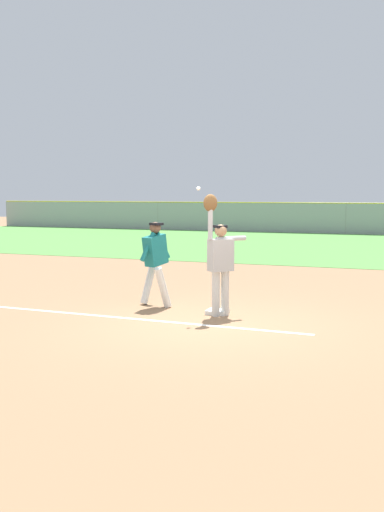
{
  "coord_description": "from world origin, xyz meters",
  "views": [
    {
      "loc": [
        3.22,
        -9.54,
        2.3
      ],
      "look_at": [
        -0.78,
        1.24,
        1.05
      ],
      "focal_mm": 40.75,
      "sensor_mm": 36.0,
      "label": 1
    }
  ],
  "objects_px": {
    "parked_car_black": "(255,218)",
    "runner": "(155,258)",
    "fielder": "(220,257)",
    "first_base": "(217,312)",
    "parked_car_silver": "(358,220)",
    "baseball": "(198,188)",
    "parked_car_blue": "(167,217)"
  },
  "relations": [
    {
      "from": "baseball",
      "to": "first_base",
      "type": "bearing_deg",
      "value": 43.73
    },
    {
      "from": "first_base",
      "to": "parked_car_silver",
      "type": "height_order",
      "value": "parked_car_silver"
    },
    {
      "from": "first_base",
      "to": "runner",
      "type": "xyz_separation_m",
      "value": [
        -1.42,
        0.3,
        0.96
      ]
    },
    {
      "from": "runner",
      "to": "parked_car_black",
      "type": "xyz_separation_m",
      "value": [
        -4.46,
        25.83,
        -0.32
      ]
    },
    {
      "from": "first_base",
      "to": "runner",
      "type": "bearing_deg",
      "value": 168.19
    },
    {
      "from": "first_base",
      "to": "fielder",
      "type": "bearing_deg",
      "value": -58.53
    },
    {
      "from": "first_base",
      "to": "parked_car_black",
      "type": "xyz_separation_m",
      "value": [
        -5.88,
        26.13,
        0.63
      ]
    },
    {
      "from": "parked_car_silver",
      "to": "parked_car_blue",
      "type": "bearing_deg",
      "value": -174.29
    },
    {
      "from": "fielder",
      "to": "runner",
      "type": "height_order",
      "value": "fielder"
    },
    {
      "from": "parked_car_black",
      "to": "baseball",
      "type": "bearing_deg",
      "value": -84.15
    },
    {
      "from": "runner",
      "to": "parked_car_silver",
      "type": "distance_m",
      "value": 25.78
    },
    {
      "from": "parked_car_blue",
      "to": "parked_car_silver",
      "type": "relative_size",
      "value": 0.99
    },
    {
      "from": "fielder",
      "to": "parked_car_silver",
      "type": "bearing_deg",
      "value": -47.72
    },
    {
      "from": "fielder",
      "to": "runner",
      "type": "bearing_deg",
      "value": 26.85
    },
    {
      "from": "parked_car_black",
      "to": "fielder",
      "type": "bearing_deg",
      "value": -83.31
    },
    {
      "from": "parked_car_blue",
      "to": "parked_car_silver",
      "type": "xyz_separation_m",
      "value": [
        12.4,
        0.27,
        0.0
      ]
    },
    {
      "from": "fielder",
      "to": "baseball",
      "type": "bearing_deg",
      "value": 61.9
    },
    {
      "from": "fielder",
      "to": "parked_car_black",
      "type": "relative_size",
      "value": 0.5
    },
    {
      "from": "parked_car_black",
      "to": "runner",
      "type": "bearing_deg",
      "value": -86.31
    },
    {
      "from": "baseball",
      "to": "parked_car_black",
      "type": "distance_m",
      "value": 27.04
    },
    {
      "from": "baseball",
      "to": "parked_car_silver",
      "type": "distance_m",
      "value": 26.34
    },
    {
      "from": "first_base",
      "to": "runner",
      "type": "height_order",
      "value": "runner"
    },
    {
      "from": "baseball",
      "to": "parked_car_blue",
      "type": "xyz_separation_m",
      "value": [
        -11.57,
        26.0,
        -1.71
      ]
    },
    {
      "from": "parked_car_blue",
      "to": "parked_car_silver",
      "type": "bearing_deg",
      "value": 4.42
    },
    {
      "from": "parked_car_silver",
      "to": "baseball",
      "type": "bearing_deg",
      "value": -87.34
    },
    {
      "from": "baseball",
      "to": "parked_car_blue",
      "type": "relative_size",
      "value": 0.02
    },
    {
      "from": "first_base",
      "to": "parked_car_blue",
      "type": "distance_m",
      "value": 28.34
    },
    {
      "from": "runner",
      "to": "baseball",
      "type": "height_order",
      "value": "baseball"
    },
    {
      "from": "runner",
      "to": "fielder",
      "type": "bearing_deg",
      "value": 3.4
    },
    {
      "from": "first_base",
      "to": "parked_car_silver",
      "type": "distance_m",
      "value": 26.01
    },
    {
      "from": "first_base",
      "to": "parked_car_black",
      "type": "height_order",
      "value": "parked_car_black"
    },
    {
      "from": "fielder",
      "to": "parked_car_black",
      "type": "xyz_separation_m",
      "value": [
        -5.97,
        26.27,
        -0.45
      ]
    }
  ]
}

